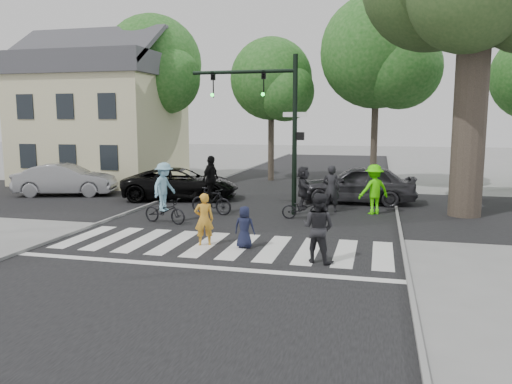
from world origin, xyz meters
TOP-DOWN VIEW (x-y plane):
  - ground at (0.00, 0.00)m, footprint 120.00×120.00m
  - road_stem at (0.00, 5.00)m, footprint 10.00×70.00m
  - road_cross at (0.00, 8.00)m, footprint 70.00×10.00m
  - curb_left at (-5.05, 5.00)m, footprint 0.10×70.00m
  - curb_right at (5.05, 5.00)m, footprint 0.10×70.00m
  - crosswalk at (0.00, 0.66)m, footprint 10.00×3.85m
  - traffic_signal at (0.35, 6.20)m, footprint 4.45×0.29m
  - bg_tree_0 at (-13.74, 16.00)m, footprint 5.46×5.20m
  - bg_tree_1 at (-8.70, 15.48)m, footprint 6.09×5.80m
  - bg_tree_2 at (-1.76, 16.62)m, footprint 5.04×4.80m
  - bg_tree_3 at (4.31, 15.27)m, footprint 6.30×6.00m
  - house at (-11.49, 13.98)m, footprint 8.40×8.10m
  - pedestrian_woman at (-0.52, 0.89)m, footprint 0.66×0.56m
  - pedestrian_child at (0.69, 0.88)m, footprint 0.59×0.39m
  - pedestrian_adult at (2.88, -0.06)m, footprint 1.04×0.92m
  - cyclist_left at (-2.92, 3.52)m, footprint 1.77×1.21m
  - cyclist_mid at (-1.90, 5.49)m, footprint 1.79×1.11m
  - cyclist_right at (1.66, 5.44)m, footprint 1.60×1.48m
  - car_suv at (-4.43, 8.65)m, footprint 5.64×3.60m
  - car_silver at (-10.28, 8.44)m, footprint 4.91×2.86m
  - car_grey at (3.45, 9.54)m, footprint 4.97×2.12m
  - bystander_hivis at (4.15, 7.04)m, footprint 1.43×1.26m
  - bystander_dark at (2.52, 7.08)m, footprint 0.69×0.46m

SIDE VIEW (x-z plane):
  - ground at x=0.00m, z-range 0.00..0.00m
  - road_stem at x=0.00m, z-range 0.00..0.01m
  - road_cross at x=0.00m, z-range 0.00..0.01m
  - crosswalk at x=0.00m, z-range 0.00..0.01m
  - curb_left at x=-5.05m, z-range 0.00..0.10m
  - curb_right at x=5.05m, z-range 0.00..0.10m
  - pedestrian_child at x=0.69m, z-range 0.00..1.20m
  - car_suv at x=-4.43m, z-range 0.00..1.45m
  - car_silver at x=-10.28m, z-range 0.00..1.53m
  - pedestrian_woman at x=-0.52m, z-range 0.00..1.53m
  - car_grey at x=3.45m, z-range 0.00..1.68m
  - cyclist_right at x=1.66m, z-range -0.10..1.84m
  - pedestrian_adult at x=2.88m, z-range 0.00..1.79m
  - cyclist_left at x=-2.92m, z-range -0.14..2.00m
  - cyclist_mid at x=-1.90m, z-range -0.20..2.06m
  - bystander_dark at x=2.52m, z-range 0.00..1.86m
  - bystander_hivis at x=4.15m, z-range 0.00..1.92m
  - house at x=-11.49m, z-range -0.61..8.21m
  - traffic_signal at x=0.35m, z-range 0.90..6.90m
  - bg_tree_2 at x=-1.76m, z-range 1.58..9.98m
  - bg_tree_0 at x=-13.74m, z-range 1.66..10.63m
  - bg_tree_1 at x=-8.70m, z-range 1.75..11.55m
  - bg_tree_3 at x=4.31m, z-range 1.84..12.04m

